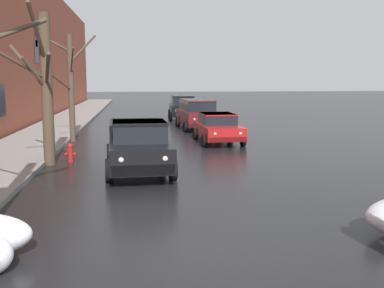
# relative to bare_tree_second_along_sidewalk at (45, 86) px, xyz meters

# --- Properties ---
(ground_plane) EXTENTS (200.00, 200.00, 0.00)m
(ground_plane) POSITION_rel_bare_tree_second_along_sidewalk_xyz_m (4.45, -8.98, -2.85)
(ground_plane) COLOR black
(left_sidewalk_slab) EXTENTS (3.34, 80.00, 0.16)m
(left_sidewalk_slab) POSITION_rel_bare_tree_second_along_sidewalk_xyz_m (-1.75, 9.02, -2.77)
(left_sidewalk_slab) COLOR gray
(left_sidewalk_slab) RESTS_ON ground
(brick_townhouse_facade) EXTENTS (0.63, 80.00, 10.58)m
(brick_townhouse_facade) POSITION_rel_bare_tree_second_along_sidewalk_xyz_m (-3.92, 9.02, 2.44)
(brick_townhouse_facade) COLOR #9E4C38
(brick_townhouse_facade) RESTS_ON ground
(bare_tree_second_along_sidewalk) EXTENTS (1.95, 2.89, 5.50)m
(bare_tree_second_along_sidewalk) POSITION_rel_bare_tree_second_along_sidewalk_xyz_m (0.00, 0.00, 0.00)
(bare_tree_second_along_sidewalk) COLOR #4C3D2D
(bare_tree_second_along_sidewalk) RESTS_ON ground
(bare_tree_mid_block) EXTENTS (2.61, 3.07, 5.27)m
(bare_tree_mid_block) POSITION_rel_bare_tree_second_along_sidewalk_xyz_m (0.02, 6.30, 0.01)
(bare_tree_mid_block) COLOR #4C3D2D
(bare_tree_mid_block) RESTS_ON ground
(pickup_truck_black_approaching_near_lane) EXTENTS (2.33, 5.48, 1.76)m
(pickup_truck_black_approaching_near_lane) POSITION_rel_bare_tree_second_along_sidewalk_xyz_m (3.23, -1.53, -1.97)
(pickup_truck_black_approaching_near_lane) COLOR black
(pickup_truck_black_approaching_near_lane) RESTS_ON ground
(sedan_red_parked_kerbside_close) EXTENTS (2.09, 4.24, 1.42)m
(sedan_red_parked_kerbside_close) POSITION_rel_bare_tree_second_along_sidewalk_xyz_m (7.11, 5.03, -2.10)
(sedan_red_parked_kerbside_close) COLOR red
(sedan_red_parked_kerbside_close) RESTS_ON ground
(suv_maroon_parked_kerbside_mid) EXTENTS (2.36, 4.95, 1.82)m
(suv_maroon_parked_kerbside_mid) POSITION_rel_bare_tree_second_along_sidewalk_xyz_m (6.89, 11.06, -1.86)
(suv_maroon_parked_kerbside_mid) COLOR maroon
(suv_maroon_parked_kerbside_mid) RESTS_ON ground
(suv_black_parked_far_down_block) EXTENTS (2.17, 4.65, 1.82)m
(suv_black_parked_far_down_block) POSITION_rel_bare_tree_second_along_sidewalk_xyz_m (6.67, 17.78, -1.86)
(suv_black_parked_far_down_block) COLOR black
(suv_black_parked_far_down_block) RESTS_ON ground
(fire_hydrant) EXTENTS (0.42, 0.22, 0.71)m
(fire_hydrant) POSITION_rel_bare_tree_second_along_sidewalk_xyz_m (0.71, 0.53, -2.49)
(fire_hydrant) COLOR #B21E19
(fire_hydrant) RESTS_ON ground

